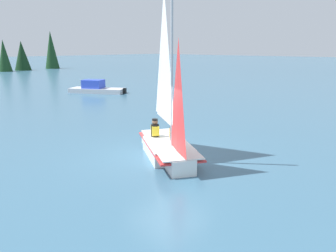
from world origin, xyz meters
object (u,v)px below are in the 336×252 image
object	(u,v)px
sailboat_main	(168,133)
motorboat_distant	(96,88)
sailor_helm	(174,137)
sailor_crew	(155,133)

from	to	relation	value
sailboat_main	motorboat_distant	distance (m)	17.59
sailor_helm	sailor_crew	size ratio (longest dim) A/B	1.00
sailboat_main	motorboat_distant	bearing A→B (deg)	-174.10
sailboat_main	motorboat_distant	world-z (taller)	sailboat_main
sailboat_main	motorboat_distant	size ratio (longest dim) A/B	1.21
sailor_crew	motorboat_distant	distance (m)	16.67
sailboat_main	sailor_helm	size ratio (longest dim) A/B	5.00
sailboat_main	sailor_crew	world-z (taller)	sailboat_main
sailor_helm	sailor_crew	bearing A→B (deg)	-137.82
sailor_crew	motorboat_distant	world-z (taller)	sailor_crew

